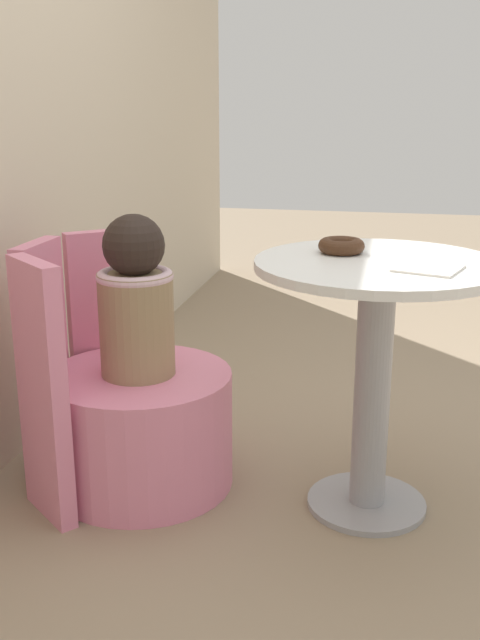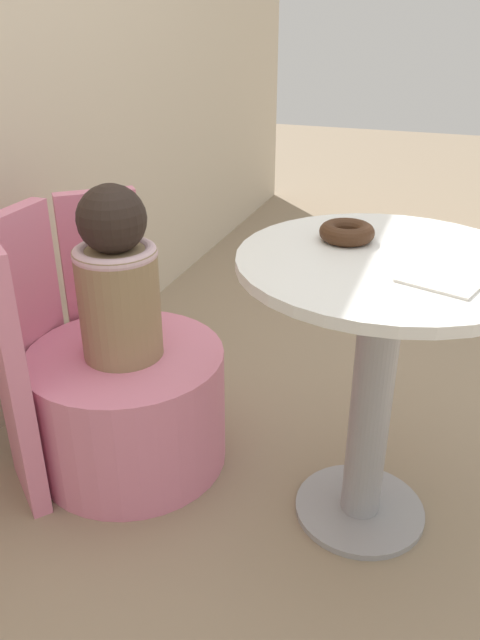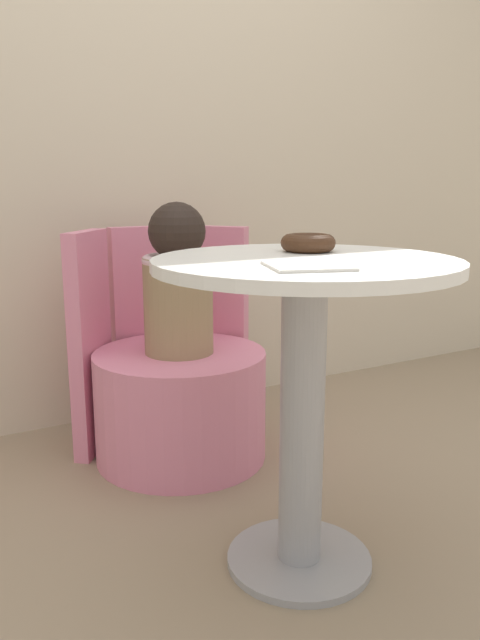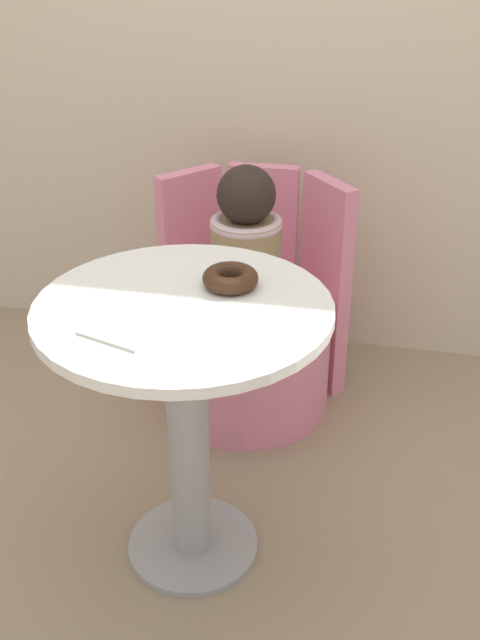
{
  "view_description": "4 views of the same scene",
  "coord_description": "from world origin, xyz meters",
  "px_view_note": "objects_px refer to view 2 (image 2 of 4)",
  "views": [
    {
      "loc": [
        -1.93,
        -0.09,
        1.13
      ],
      "look_at": [
        0.04,
        0.33,
        0.53
      ],
      "focal_mm": 42.0,
      "sensor_mm": 36.0,
      "label": 1
    },
    {
      "loc": [
        -1.27,
        -0.17,
        1.2
      ],
      "look_at": [
        -0.0,
        0.28,
        0.53
      ],
      "focal_mm": 35.0,
      "sensor_mm": 36.0,
      "label": 2
    },
    {
      "loc": [
        -0.74,
        -1.12,
        0.88
      ],
      "look_at": [
        0.05,
        0.28,
        0.52
      ],
      "focal_mm": 35.0,
      "sensor_mm": 36.0,
      "label": 3
    },
    {
      "loc": [
        0.44,
        -1.43,
        1.48
      ],
      "look_at": [
        0.09,
        0.28,
        0.52
      ],
      "focal_mm": 42.0,
      "sensor_mm": 36.0,
      "label": 4
    }
  ],
  "objects_px": {
    "round_table": "(378,342)",
    "tub_chair": "(129,406)",
    "donut": "(347,232)",
    "child_figure": "(117,279)"
  },
  "relations": [
    {
      "from": "round_table",
      "to": "donut",
      "type": "relative_size",
      "value": 5.66
    },
    {
      "from": "donut",
      "to": "round_table",
      "type": "bearing_deg",
      "value": -127.62
    },
    {
      "from": "tub_chair",
      "to": "donut",
      "type": "height_order",
      "value": "donut"
    },
    {
      "from": "child_figure",
      "to": "tub_chair",
      "type": "bearing_deg",
      "value": 0.0
    },
    {
      "from": "child_figure",
      "to": "donut",
      "type": "height_order",
      "value": "child_figure"
    },
    {
      "from": "round_table",
      "to": "donut",
      "type": "bearing_deg",
      "value": 52.38
    },
    {
      "from": "round_table",
      "to": "donut",
      "type": "distance_m",
      "value": 0.26
    },
    {
      "from": "tub_chair",
      "to": "donut",
      "type": "bearing_deg",
      "value": -82.25
    },
    {
      "from": "round_table",
      "to": "tub_chair",
      "type": "xyz_separation_m",
      "value": [
        0.0,
        0.68,
        -0.34
      ]
    },
    {
      "from": "round_table",
      "to": "tub_chair",
      "type": "distance_m",
      "value": 0.76
    }
  ]
}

